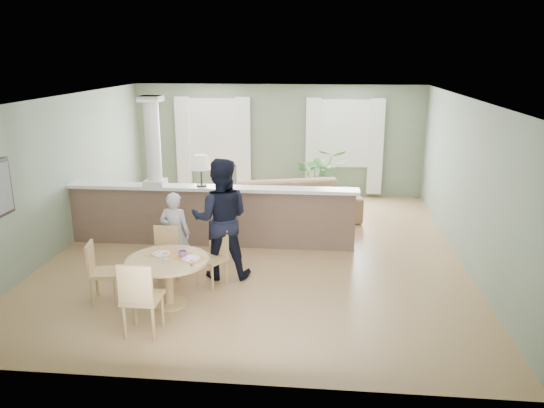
# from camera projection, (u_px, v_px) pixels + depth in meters

# --- Properties ---
(ground) EXTENTS (8.00, 8.00, 0.00)m
(ground) POSITION_uv_depth(u_px,v_px,m) (259.00, 250.00, 9.51)
(ground) COLOR tan
(ground) RESTS_ON ground
(room_shell) EXTENTS (7.02, 8.02, 2.71)m
(room_shell) POSITION_uv_depth(u_px,v_px,m) (261.00, 144.00, 9.62)
(room_shell) COLOR gray
(room_shell) RESTS_ON ground
(pony_wall) EXTENTS (5.32, 0.38, 2.70)m
(pony_wall) POSITION_uv_depth(u_px,v_px,m) (206.00, 208.00, 9.61)
(pony_wall) COLOR brown
(pony_wall) RESTS_ON ground
(sofa) EXTENTS (2.96, 1.77, 0.81)m
(sofa) POSITION_uv_depth(u_px,v_px,m) (292.00, 203.00, 11.06)
(sofa) COLOR olive
(sofa) RESTS_ON ground
(houseplant) EXTENTS (1.29, 1.15, 1.34)m
(houseplant) POSITION_uv_depth(u_px,v_px,m) (322.00, 176.00, 12.29)
(houseplant) COLOR #336528
(houseplant) RESTS_ON ground
(dining_table) EXTENTS (1.14, 1.14, 0.78)m
(dining_table) POSITION_uv_depth(u_px,v_px,m) (168.00, 268.00, 7.30)
(dining_table) COLOR tan
(dining_table) RESTS_ON ground
(chair_far_boy) EXTENTS (0.42, 0.42, 0.88)m
(chair_far_boy) POSITION_uv_depth(u_px,v_px,m) (166.00, 253.00, 8.05)
(chair_far_boy) COLOR tan
(chair_far_boy) RESTS_ON ground
(chair_far_man) EXTENTS (0.53, 0.53, 0.86)m
(chair_far_man) POSITION_uv_depth(u_px,v_px,m) (214.00, 254.00, 8.02)
(chair_far_man) COLOR tan
(chair_far_man) RESTS_ON ground
(chair_near) EXTENTS (0.46, 0.46, 1.00)m
(chair_near) POSITION_uv_depth(u_px,v_px,m) (140.00, 296.00, 6.48)
(chair_near) COLOR tan
(chair_near) RESTS_ON ground
(chair_side) EXTENTS (0.46, 0.46, 0.87)m
(chair_side) POSITION_uv_depth(u_px,v_px,m) (99.00, 269.00, 7.45)
(chair_side) COLOR tan
(chair_side) RESTS_ON ground
(child_person) EXTENTS (0.50, 0.34, 1.34)m
(child_person) POSITION_uv_depth(u_px,v_px,m) (175.00, 233.00, 8.36)
(child_person) COLOR #ACACB1
(child_person) RESTS_ON ground
(man_person) EXTENTS (0.99, 0.81, 1.89)m
(man_person) POSITION_uv_depth(u_px,v_px,m) (221.00, 219.00, 8.17)
(man_person) COLOR black
(man_person) RESTS_ON ground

